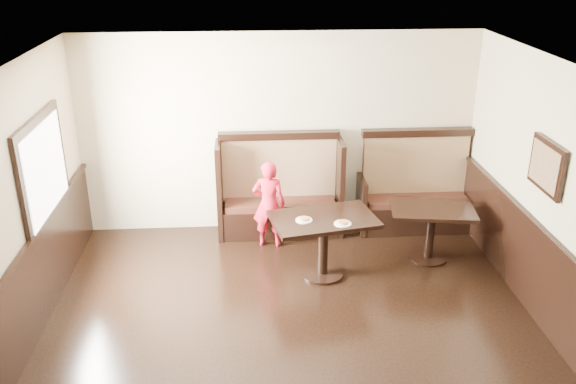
{
  "coord_description": "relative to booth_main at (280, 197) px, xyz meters",
  "views": [
    {
      "loc": [
        -0.43,
        -4.61,
        3.95
      ],
      "look_at": [
        0.05,
        2.35,
        1.0
      ],
      "focal_mm": 38.0,
      "sensor_mm": 36.0,
      "label": 1
    }
  ],
  "objects": [
    {
      "name": "pizza_plate_right",
      "position": [
        0.66,
        -1.48,
        0.28
      ],
      "size": [
        0.21,
        0.21,
        0.04
      ],
      "color": "white",
      "rests_on": "table_main"
    },
    {
      "name": "table_main",
      "position": [
        0.46,
        -1.28,
        0.08
      ],
      "size": [
        1.38,
        1.01,
        0.79
      ],
      "rotation": [
        0.0,
        0.0,
        0.2
      ],
      "color": "black",
      "rests_on": "ground"
    },
    {
      "name": "table_neighbor",
      "position": [
        1.9,
        -0.96,
        0.02
      ],
      "size": [
        1.15,
        0.84,
        0.74
      ],
      "rotation": [
        0.0,
        0.0,
        -0.14
      ],
      "color": "black",
      "rests_on": "ground"
    },
    {
      "name": "child",
      "position": [
        -0.17,
        -0.43,
        0.09
      ],
      "size": [
        0.49,
        0.36,
        1.22
      ],
      "primitive_type": "imported",
      "rotation": [
        0.0,
        0.0,
        2.98
      ],
      "color": "red",
      "rests_on": "ground"
    },
    {
      "name": "booth_neighbor",
      "position": [
        1.95,
        -0.0,
        -0.05
      ],
      "size": [
        1.65,
        0.72,
        1.45
      ],
      "color": "black",
      "rests_on": "ground"
    },
    {
      "name": "ground",
      "position": [
        0.0,
        -3.3,
        -0.53
      ],
      "size": [
        7.0,
        7.0,
        0.0
      ],
      "primitive_type": "plane",
      "color": "black",
      "rests_on": "ground"
    },
    {
      "name": "pizza_plate_left",
      "position": [
        0.22,
        -1.35,
        0.28
      ],
      "size": [
        0.21,
        0.21,
        0.04
      ],
      "color": "white",
      "rests_on": "table_main"
    },
    {
      "name": "booth_main",
      "position": [
        0.0,
        0.0,
        0.0
      ],
      "size": [
        1.75,
        0.72,
        1.45
      ],
      "color": "black",
      "rests_on": "ground"
    },
    {
      "name": "room_shell",
      "position": [
        -0.3,
        -3.01,
        0.14
      ],
      "size": [
        7.0,
        7.0,
        7.0
      ],
      "color": "#BEAE8A",
      "rests_on": "ground"
    }
  ]
}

